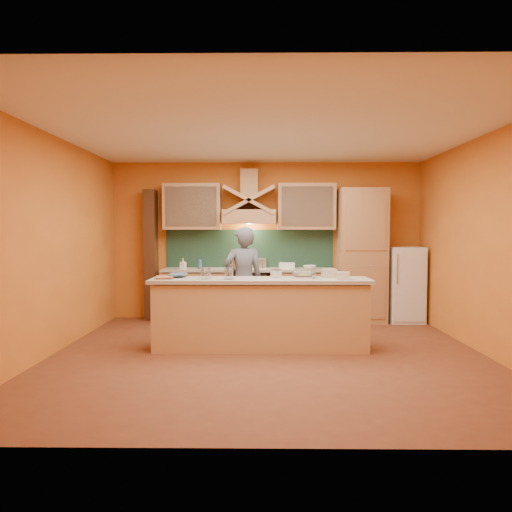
{
  "coord_description": "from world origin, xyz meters",
  "views": [
    {
      "loc": [
        -0.09,
        -5.71,
        1.57
      ],
      "look_at": [
        -0.17,
        0.9,
        1.21
      ],
      "focal_mm": 32.0,
      "sensor_mm": 36.0,
      "label": 1
    }
  ],
  "objects_px": {
    "kitchen_scale": "(276,274)",
    "mixing_bowl": "(304,275)",
    "stove": "(249,295)",
    "fridge": "(404,284)",
    "person": "(243,281)"
  },
  "relations": [
    {
      "from": "kitchen_scale",
      "to": "mixing_bowl",
      "type": "xyz_separation_m",
      "value": [
        0.37,
        -0.01,
        -0.01
      ]
    },
    {
      "from": "fridge",
      "to": "kitchen_scale",
      "type": "bearing_deg",
      "value": -141.99
    },
    {
      "from": "kitchen_scale",
      "to": "mixing_bowl",
      "type": "height_order",
      "value": "kitchen_scale"
    },
    {
      "from": "kitchen_scale",
      "to": "mixing_bowl",
      "type": "bearing_deg",
      "value": -14.88
    },
    {
      "from": "stove",
      "to": "fridge",
      "type": "bearing_deg",
      "value": 0.0
    },
    {
      "from": "stove",
      "to": "mixing_bowl",
      "type": "relative_size",
      "value": 2.86
    },
    {
      "from": "stove",
      "to": "fridge",
      "type": "relative_size",
      "value": 0.69
    },
    {
      "from": "fridge",
      "to": "mixing_bowl",
      "type": "height_order",
      "value": "fridge"
    },
    {
      "from": "kitchen_scale",
      "to": "fridge",
      "type": "bearing_deg",
      "value": 24.3
    },
    {
      "from": "stove",
      "to": "person",
      "type": "bearing_deg",
      "value": -93.39
    },
    {
      "from": "person",
      "to": "mixing_bowl",
      "type": "relative_size",
      "value": 5.21
    },
    {
      "from": "fridge",
      "to": "person",
      "type": "bearing_deg",
      "value": -159.78
    },
    {
      "from": "stove",
      "to": "fridge",
      "type": "distance_m",
      "value": 2.71
    },
    {
      "from": "fridge",
      "to": "stove",
      "type": "bearing_deg",
      "value": 180.0
    },
    {
      "from": "fridge",
      "to": "kitchen_scale",
      "type": "distance_m",
      "value": 2.92
    }
  ]
}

